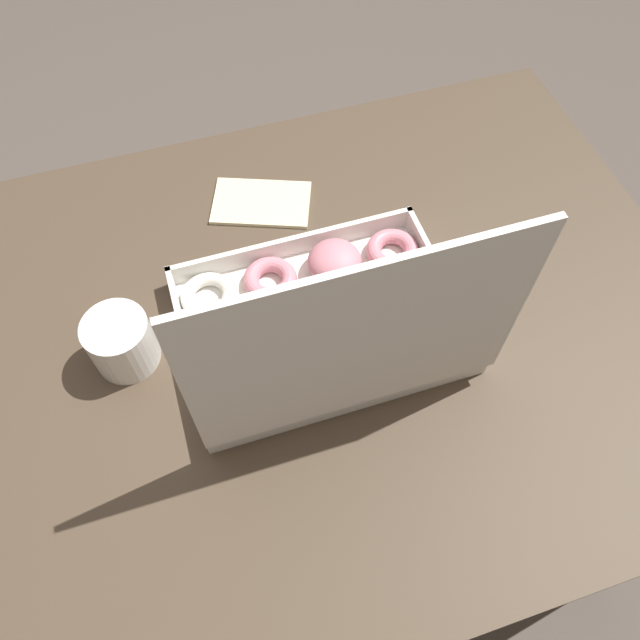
# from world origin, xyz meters

# --- Properties ---
(ground_plane) EXTENTS (8.00, 8.00, 0.00)m
(ground_plane) POSITION_xyz_m (0.00, 0.00, 0.00)
(ground_plane) COLOR #564C44
(dining_table) EXTENTS (1.21, 0.85, 0.70)m
(dining_table) POSITION_xyz_m (0.00, 0.00, 0.61)
(dining_table) COLOR #4C3D2D
(dining_table) RESTS_ON ground_plane
(donut_box) EXTENTS (0.38, 0.28, 0.32)m
(donut_box) POSITION_xyz_m (-0.05, 0.03, 0.76)
(donut_box) COLOR silver
(donut_box) RESTS_ON dining_table
(coffee_mug) EXTENTS (0.09, 0.09, 0.08)m
(coffee_mug) POSITION_xyz_m (0.21, -0.03, 0.74)
(coffee_mug) COLOR white
(coffee_mug) RESTS_ON dining_table
(paper_napkin) EXTENTS (0.18, 0.14, 0.01)m
(paper_napkin) POSITION_xyz_m (-0.03, -0.25, 0.70)
(paper_napkin) COLOR beige
(paper_napkin) RESTS_ON dining_table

